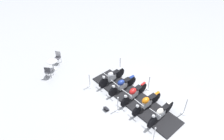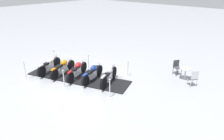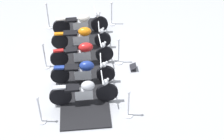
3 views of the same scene
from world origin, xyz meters
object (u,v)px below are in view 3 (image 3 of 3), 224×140
at_px(motorcycle_maroon, 83,53).
at_px(stanchion_left_mid, 45,59).
at_px(motorcycle_navy, 84,71).
at_px(stanchion_right_rear, 112,17).
at_px(motorcycle_cream, 81,23).
at_px(stanchion_right_front, 128,107).
at_px(motorcycle_copper, 82,37).
at_px(motorcycle_chrome, 85,92).
at_px(stanchion_left_front, 40,113).
at_px(info_placard, 133,68).
at_px(stanchion_left_rear, 48,19).
at_px(stanchion_right_mid, 119,55).

distance_m(motorcycle_maroon, stanchion_left_mid, 1.38).
distance_m(motorcycle_navy, stanchion_right_rear, 3.85).
relative_size(motorcycle_maroon, motorcycle_cream, 1.01).
bearing_deg(motorcycle_cream, stanchion_right_front, -77.05).
relative_size(motorcycle_copper, stanchion_right_front, 2.15).
bearing_deg(motorcycle_copper, motorcycle_navy, -88.44).
height_order(motorcycle_chrome, stanchion_right_rear, motorcycle_chrome).
relative_size(stanchion_right_rear, stanchion_left_front, 1.01).
bearing_deg(stanchion_left_mid, motorcycle_maroon, -71.35).
relative_size(motorcycle_copper, info_placard, 5.53).
height_order(motorcycle_maroon, stanchion_left_mid, stanchion_left_mid).
relative_size(stanchion_left_mid, stanchion_left_front, 1.01).
distance_m(motorcycle_chrome, motorcycle_copper, 2.99).
distance_m(motorcycle_cream, stanchion_left_front, 4.82).
xyz_separation_m(stanchion_right_front, stanchion_left_mid, (1.65, 3.34, 0.02)).
xyz_separation_m(motorcycle_chrome, stanchion_left_front, (-1.03, 1.08, -0.15)).
height_order(stanchion_right_front, stanchion_left_front, stanchion_left_front).
height_order(motorcycle_copper, info_placard, motorcycle_copper).
relative_size(motorcycle_chrome, motorcycle_cream, 0.97).
bearing_deg(stanchion_left_front, motorcycle_navy, -21.32).
distance_m(motorcycle_copper, stanchion_right_rear, 2.09).
height_order(motorcycle_navy, stanchion_left_front, stanchion_left_front).
distance_m(motorcycle_copper, info_placard, 2.32).
relative_size(stanchion_right_front, stanchion_right_rear, 0.98).
bearing_deg(stanchion_right_front, stanchion_left_rear, 45.25).
relative_size(motorcycle_cream, stanchion_right_mid, 1.99).
height_order(stanchion_right_rear, stanchion_right_mid, stanchion_right_mid).
relative_size(stanchion_right_rear, info_placard, 2.63).
bearing_deg(motorcycle_maroon, stanchion_left_front, -121.15).
bearing_deg(motorcycle_maroon, motorcycle_copper, 87.15).
height_order(stanchion_left_mid, stanchion_left_front, stanchion_left_mid).
relative_size(motorcycle_chrome, motorcycle_copper, 0.94).
bearing_deg(motorcycle_navy, motorcycle_maroon, 91.56).
bearing_deg(motorcycle_cream, motorcycle_maroon, -92.04).
bearing_deg(motorcycle_cream, info_placard, -56.82).
bearing_deg(stanchion_right_rear, info_placard, -152.76).
distance_m(motorcycle_cream, stanchion_left_mid, 2.41).
xyz_separation_m(motorcycle_copper, stanchion_right_rear, (1.96, -0.70, -0.19)).
height_order(stanchion_right_front, info_placard, stanchion_right_front).
distance_m(motorcycle_chrome, stanchion_left_front, 1.50).
distance_m(motorcycle_maroon, motorcycle_cream, 1.99).
bearing_deg(stanchion_right_rear, motorcycle_cream, 134.60).
bearing_deg(motorcycle_maroon, motorcycle_cream, 87.10).
height_order(stanchion_right_front, stanchion_right_rear, stanchion_right_rear).
bearing_deg(stanchion_right_front, stanchion_left_mid, 63.72).
xyz_separation_m(motorcycle_navy, stanchion_right_mid, (1.35, -0.90, -0.18)).
height_order(motorcycle_copper, stanchion_right_mid, stanchion_right_mid).
bearing_deg(stanchion_left_mid, stanchion_right_front, -116.28).
distance_m(motorcycle_chrome, info_placard, 2.39).
relative_size(stanchion_left_mid, stanchion_right_mid, 0.99).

